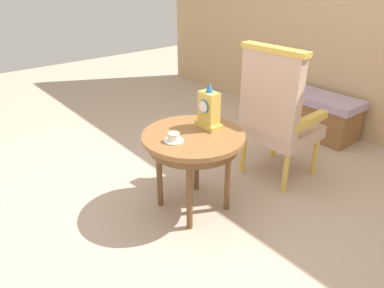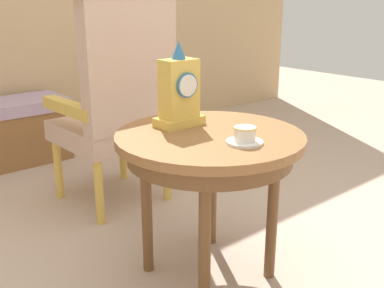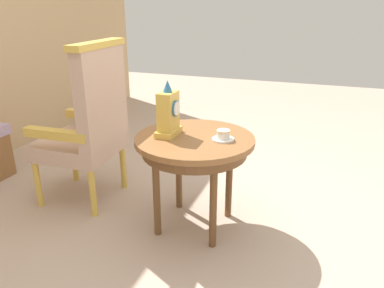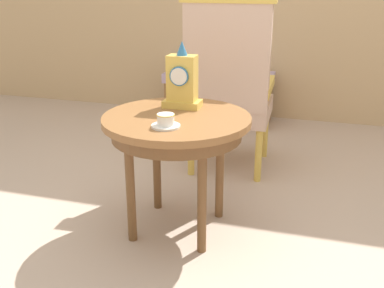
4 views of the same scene
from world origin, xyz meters
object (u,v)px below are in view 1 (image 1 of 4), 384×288
(side_table, at_px, (193,144))
(mantel_clock, at_px, (209,110))
(armchair, at_px, (277,113))
(teacup_left, at_px, (174,138))
(window_bench, at_px, (314,114))

(side_table, relative_size, mantel_clock, 2.16)
(side_table, distance_m, armchair, 0.81)
(teacup_left, distance_m, mantel_clock, 0.35)
(teacup_left, xyz_separation_m, armchair, (0.08, 0.98, -0.05))
(side_table, xyz_separation_m, armchair, (0.08, 0.81, 0.05))
(mantel_clock, xyz_separation_m, window_bench, (-0.21, 1.73, -0.52))
(side_table, height_order, teacup_left, teacup_left)
(teacup_left, xyz_separation_m, mantel_clock, (-0.03, 0.33, 0.11))
(armchair, bearing_deg, mantel_clock, -99.22)
(teacup_left, height_order, mantel_clock, mantel_clock)
(mantel_clock, height_order, window_bench, mantel_clock)
(window_bench, bearing_deg, armchair, -73.68)
(side_table, xyz_separation_m, mantel_clock, (-0.02, 0.16, 0.21))
(side_table, relative_size, armchair, 0.64)
(mantel_clock, xyz_separation_m, armchair, (0.10, 0.65, -0.15))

